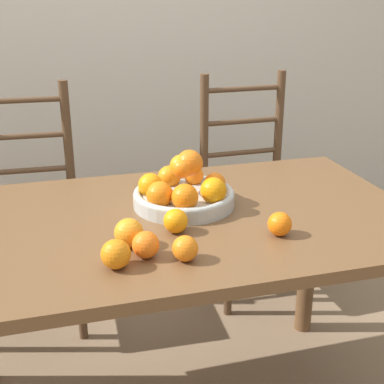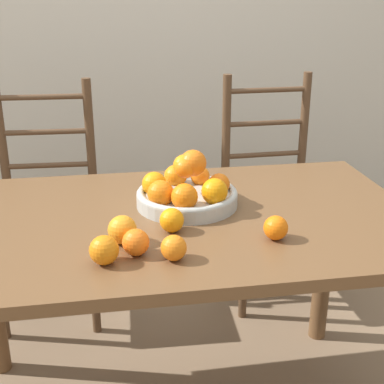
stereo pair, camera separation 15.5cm
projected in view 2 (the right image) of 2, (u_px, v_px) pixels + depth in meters
The scene contains 11 objects.
wall_back at pixel (136, 5), 2.77m from camera, with size 8.00×0.06×2.60m.
dining_table at pixel (177, 249), 1.63m from camera, with size 1.45×0.85×0.75m.
fruit_bowl at pixel (186, 191), 1.65m from camera, with size 0.31×0.31×0.18m.
orange_loose_0 at pixel (172, 220), 1.48m from camera, with size 0.07×0.07×0.07m.
orange_loose_1 at pixel (174, 248), 1.33m from camera, with size 0.07×0.07×0.07m.
orange_loose_2 at pixel (122, 230), 1.41m from camera, with size 0.08×0.08×0.08m.
orange_loose_3 at pixel (276, 228), 1.44m from camera, with size 0.07×0.07×0.07m.
orange_loose_4 at pixel (104, 250), 1.31m from camera, with size 0.07×0.07×0.07m.
orange_loose_5 at pixel (136, 242), 1.35m from camera, with size 0.07×0.07×0.07m.
chair_left at pixel (48, 208), 2.32m from camera, with size 0.44×0.42×1.02m.
chair_right at pixel (272, 194), 2.47m from camera, with size 0.43×0.41×1.02m.
Camera 2 is at (-0.19, -1.45, 1.39)m, focal length 50.00 mm.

